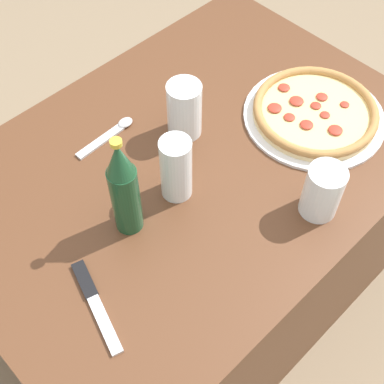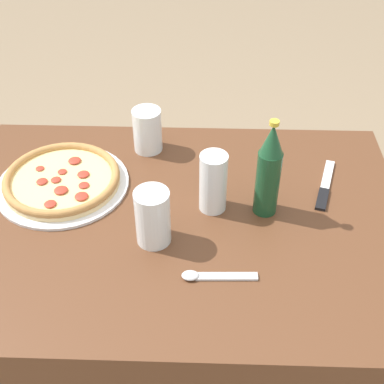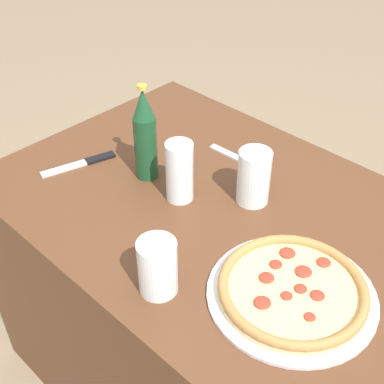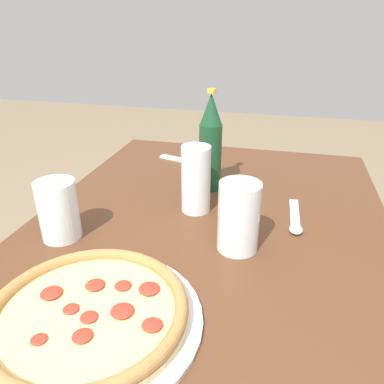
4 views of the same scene
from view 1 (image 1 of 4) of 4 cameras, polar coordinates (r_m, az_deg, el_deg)
ground_plane at (r=1.81m, az=-0.10°, el=-11.19°), size 8.00×8.00×0.00m
table at (r=1.49m, az=-0.12°, el=-5.37°), size 1.09×0.77×0.72m
pizza_margherita at (r=1.30m, az=12.98°, el=8.28°), size 0.34×0.34×0.04m
glass_iced_tea at (r=1.21m, az=-0.82°, el=8.53°), size 0.08×0.08×0.14m
glass_water at (r=1.10m, az=13.68°, el=-0.13°), size 0.08×0.08×0.12m
glass_orange_juice at (r=1.09m, az=-1.71°, el=2.24°), size 0.07×0.07×0.15m
beer_bottle at (r=1.00m, az=-7.27°, el=0.37°), size 0.06×0.06×0.25m
knife at (r=1.03m, az=-10.35°, el=-11.43°), size 0.08×0.20×0.01m
spoon at (r=1.26m, az=-8.51°, el=6.30°), size 0.16×0.03×0.01m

